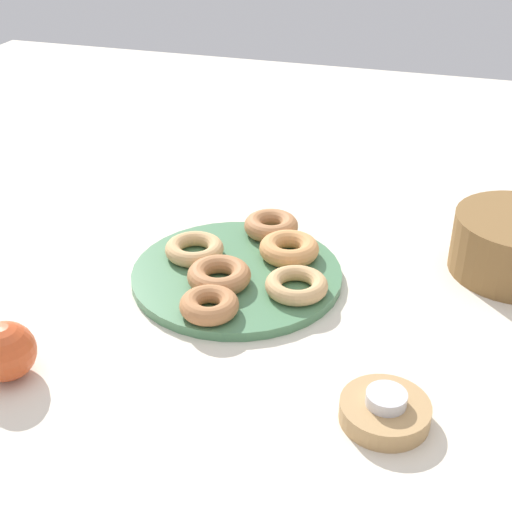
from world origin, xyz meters
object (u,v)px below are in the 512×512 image
(donut_1, at_px, (289,249))
(donut_4, at_px, (296,285))
(donut_plate, at_px, (237,274))
(tealight, at_px, (386,398))
(donut_2, at_px, (194,249))
(donut_5, at_px, (219,275))
(apple, at_px, (6,351))
(candle_holder, at_px, (385,412))
(donut_3, at_px, (209,305))
(donut_0, at_px, (271,226))

(donut_1, bearing_deg, donut_4, 21.00)
(donut_plate, bearing_deg, tealight, 47.32)
(donut_2, xyz_separation_m, tealight, (0.26, 0.33, 0.01))
(donut_5, distance_m, apple, 0.31)
(donut_2, bearing_deg, donut_5, 44.79)
(donut_4, distance_m, candle_holder, 0.26)
(candle_holder, bearing_deg, donut_4, -142.76)
(donut_4, bearing_deg, apple, -48.30)
(donut_plate, relative_size, donut_4, 3.50)
(donut_plate, relative_size, donut_5, 3.40)
(donut_1, bearing_deg, candle_holder, 32.73)
(donut_2, distance_m, donut_3, 0.16)
(donut_0, height_order, donut_5, donut_0)
(donut_plate, relative_size, donut_1, 3.41)
(donut_0, height_order, candle_holder, donut_0)
(donut_1, relative_size, donut_5, 1.00)
(donut_plate, height_order, donut_0, donut_0)
(donut_2, distance_m, donut_4, 0.18)
(donut_0, distance_m, candle_holder, 0.43)
(donut_0, relative_size, donut_5, 0.96)
(donut_0, relative_size, donut_1, 0.96)
(donut_0, xyz_separation_m, candle_holder, (0.36, 0.24, -0.02))
(donut_2, xyz_separation_m, apple, (0.31, -0.12, 0.01))
(donut_2, bearing_deg, donut_1, 106.04)
(candle_holder, bearing_deg, apple, -82.64)
(donut_3, height_order, donut_5, donut_5)
(donut_5, height_order, apple, apple)
(donut_3, xyz_separation_m, apple, (0.18, -0.19, 0.01))
(donut_4, bearing_deg, donut_5, -84.10)
(donut_2, xyz_separation_m, donut_5, (0.06, 0.06, 0.00))
(donut_1, height_order, donut_2, donut_1)
(apple, bearing_deg, donut_5, 143.98)
(donut_plate, xyz_separation_m, tealight, (0.23, 0.25, 0.02))
(candle_holder, bearing_deg, donut_plate, -132.68)
(donut_plate, relative_size, donut_2, 3.47)
(apple, bearing_deg, donut_plate, 146.40)
(candle_holder, bearing_deg, donut_2, -127.80)
(donut_3, bearing_deg, donut_2, -151.36)
(donut_5, relative_size, apple, 1.26)
(donut_1, relative_size, donut_4, 1.03)
(donut_4, relative_size, donut_5, 0.97)
(donut_plate, distance_m, candle_holder, 0.35)
(donut_5, distance_m, candle_holder, 0.33)
(donut_0, relative_size, apple, 1.20)
(donut_plate, distance_m, apple, 0.35)
(donut_4, bearing_deg, donut_1, -159.00)
(donut_1, distance_m, donut_2, 0.15)
(donut_1, height_order, donut_5, same)
(candle_holder, bearing_deg, donut_5, -125.77)
(donut_1, relative_size, tealight, 1.99)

